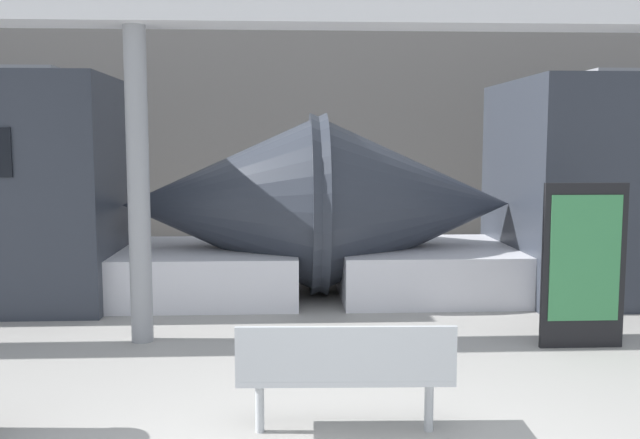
% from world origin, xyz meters
% --- Properties ---
extents(station_wall, '(56.00, 0.20, 5.00)m').
position_xyz_m(station_wall, '(0.00, 11.18, 2.50)').
color(station_wall, gray).
rests_on(station_wall, ground_plane).
extents(bench_near, '(1.64, 0.49, 0.88)m').
position_xyz_m(bench_near, '(0.15, 1.04, 0.53)').
color(bench_near, '#ADB2B7').
rests_on(bench_near, ground_plane).
extents(poster_board, '(0.90, 0.07, 1.79)m').
position_xyz_m(poster_board, '(2.90, 3.25, 0.90)').
color(poster_board, black).
rests_on(poster_board, ground_plane).
extents(support_column_near, '(0.24, 0.24, 3.47)m').
position_xyz_m(support_column_near, '(-1.90, 3.73, 1.73)').
color(support_column_near, gray).
rests_on(support_column_near, ground_plane).
extents(canopy_beam, '(28.00, 0.60, 0.28)m').
position_xyz_m(canopy_beam, '(-1.90, 3.73, 3.61)').
color(canopy_beam, silver).
rests_on(canopy_beam, support_column_near).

